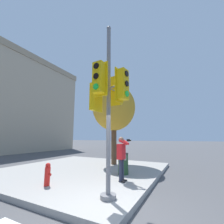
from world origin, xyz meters
TOP-DOWN VIEW (x-y plane):
  - ground_plane at (0.00, 0.00)m, footprint 160.00×160.00m
  - sidewalk_corner at (3.50, 3.50)m, footprint 8.00×8.00m
  - traffic_signal_pole at (0.62, 0.27)m, footprint 1.34×1.34m
  - person_photographer at (2.33, 0.59)m, footprint 0.58×0.54m
  - street_tree at (5.49, 2.50)m, footprint 2.83×2.83m
  - fire_hydrant at (0.64, 2.71)m, footprint 0.19×0.25m
  - trash_bin at (3.37, 0.97)m, footprint 0.48×0.48m
  - building_right at (9.57, 21.14)m, footprint 13.27×11.85m

SIDE VIEW (x-z plane):
  - ground_plane at x=0.00m, z-range 0.00..0.00m
  - sidewalk_corner at x=3.50m, z-range 0.00..0.18m
  - fire_hydrant at x=0.64m, z-range 0.18..0.94m
  - trash_bin at x=3.37m, z-range 0.18..1.12m
  - person_photographer at x=2.33m, z-range 0.35..2.03m
  - traffic_signal_pole at x=0.62m, z-range 0.43..5.75m
  - street_tree at x=5.49m, z-range 1.20..6.41m
  - building_right at x=9.57m, z-range 0.01..12.50m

